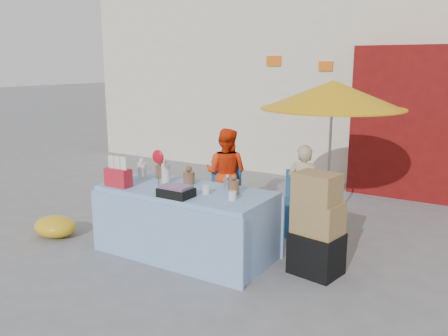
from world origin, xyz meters
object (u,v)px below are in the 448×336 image
Objects in this scene: vendor_orange at (226,173)px; vendor_beige at (303,189)px; chair_right at (298,216)px; box_stack at (317,228)px; umbrella at (332,95)px; market_table at (186,221)px; chair_left at (221,202)px.

vendor_beige is at bearing 170.70° from vendor_orange.
vendor_orange reaches higher than chair_right.
vendor_beige is 1.06× the size of box_stack.
vendor_orange is 1.97m from umbrella.
vendor_beige is at bearing 59.32° from market_table.
vendor_orange is at bearing -174.47° from umbrella.
chair_left is 1.25m from chair_right.
vendor_beige is (1.25, 0.13, 0.36)m from chair_left.
vendor_beige is 0.59× the size of umbrella.
box_stack is (0.36, -1.36, -1.36)m from umbrella.
chair_left is 0.74× the size of box_stack.
market_table is at bearing 49.92° from vendor_beige.
vendor_orange is 2.26m from box_stack.
umbrella is at bearing 104.86° from box_stack.
market_table is 2.52m from umbrella.
vendor_orange is 0.65× the size of umbrella.
box_stack is (0.66, -1.21, -0.08)m from vendor_beige.
market_table is 2.54× the size of chair_right.
market_table is at bearing -132.40° from chair_right.
chair_left is 0.62× the size of vendor_orange.
umbrella is (1.20, 1.66, 1.47)m from market_table.
chair_right is (1.25, 0.00, 0.00)m from chair_left.
vendor_beige is at bearing 118.67° from box_stack.
market_table is 2.54× the size of chair_left.
chair_right is 0.74× the size of box_stack.
umbrella reaches higher than market_table.
market_table is at bearing -85.07° from chair_left.
vendor_orange reaches higher than chair_left.
vendor_beige is (0.00, 0.13, 0.36)m from chair_right.
umbrella reaches higher than box_stack.
chair_left is 2.21m from box_stack.
market_table is 1.76× the size of vendor_beige.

